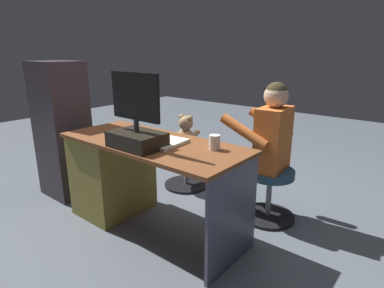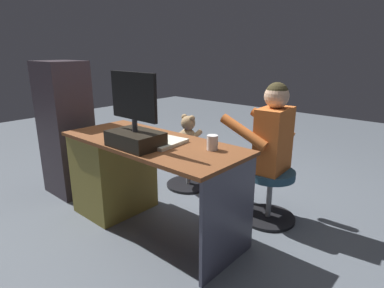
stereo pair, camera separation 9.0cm
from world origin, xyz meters
TOP-DOWN VIEW (x-y plane):
  - ground_plane at (0.00, 0.00)m, footprint 10.00×10.00m
  - desk at (0.38, 0.38)m, footprint 1.47×0.61m
  - monitor at (-0.04, 0.55)m, footprint 0.43×0.25m
  - keyboard at (0.06, 0.32)m, footprint 0.42×0.14m
  - computer_mouse at (0.39, 0.34)m, footprint 0.06×0.10m
  - cup at (-0.47, 0.26)m, footprint 0.07×0.07m
  - tv_remote at (0.25, 0.43)m, footprint 0.09×0.16m
  - notebook_binder at (-0.14, 0.38)m, footprint 0.25×0.32m
  - office_chair_teddy at (0.34, -0.40)m, footprint 0.45×0.45m
  - teddy_bear at (0.34, -0.41)m, footprint 0.22×0.22m
  - visitor_chair at (-0.61, -0.33)m, footprint 0.44×0.44m
  - person at (-0.53, -0.34)m, footprint 0.56×0.50m
  - equipment_rack at (1.12, 0.45)m, footprint 0.44×0.36m

SIDE VIEW (x-z plane):
  - ground_plane at x=0.00m, z-range 0.00..0.00m
  - office_chair_teddy at x=0.34m, z-range 0.04..0.47m
  - visitor_chair at x=-0.61m, z-range 0.04..0.47m
  - desk at x=0.38m, z-range 0.03..0.74m
  - teddy_bear at x=0.34m, z-range 0.41..0.73m
  - equipment_rack at x=1.12m, z-range 0.00..1.26m
  - person at x=-0.53m, z-range 0.09..1.21m
  - tv_remote at x=0.25m, z-range 0.71..0.73m
  - keyboard at x=0.06m, z-range 0.71..0.73m
  - notebook_binder at x=-0.14m, z-range 0.71..0.74m
  - computer_mouse at x=0.39m, z-range 0.71..0.75m
  - cup at x=-0.47m, z-range 0.71..0.81m
  - monitor at x=-0.04m, z-range 0.59..1.10m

